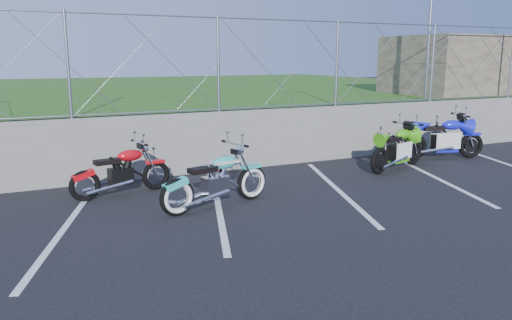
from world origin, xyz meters
name	(u,v)px	position (x,y,z in m)	size (l,w,h in m)	color
ground	(242,223)	(0.00, 0.00, 0.00)	(90.00, 90.00, 0.00)	black
retaining_wall	(175,144)	(0.00, 3.50, 0.65)	(30.00, 0.22, 1.30)	#62625E
grass_field	(102,104)	(0.00, 13.50, 0.65)	(30.00, 20.00, 1.30)	#265015
stone_building	(468,65)	(10.50, 5.50, 2.20)	(5.00, 3.00, 1.80)	brown
chain_link_fence	(172,64)	(0.00, 3.50, 2.30)	(28.00, 0.03, 2.00)	gray
sign_pole	(428,44)	(7.20, 3.90, 2.80)	(0.08, 0.08, 3.00)	gray
parking_lines	(281,197)	(1.20, 1.00, 0.00)	(18.29, 4.31, 0.01)	silver
cruiser_turquoise	(217,182)	(-0.03, 0.93, 0.42)	(2.06, 0.72, 1.04)	black
naked_orange	(123,173)	(-1.31, 2.34, 0.40)	(1.86, 0.63, 0.94)	black
sportbike_green	(398,150)	(4.60, 1.90, 0.43)	(1.89, 0.78, 1.01)	black
sportbike_blue	(445,140)	(6.42, 2.33, 0.47)	(2.04, 0.83, 1.08)	black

